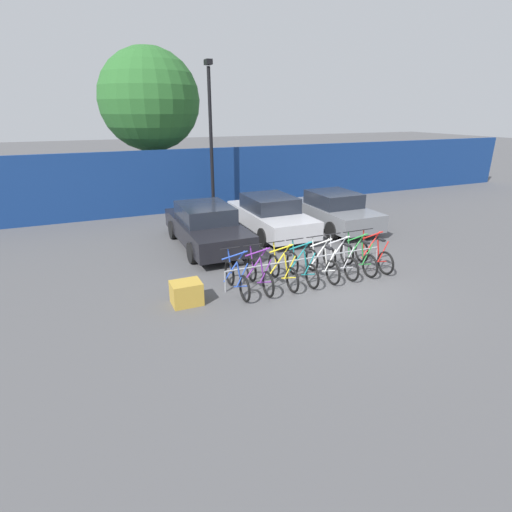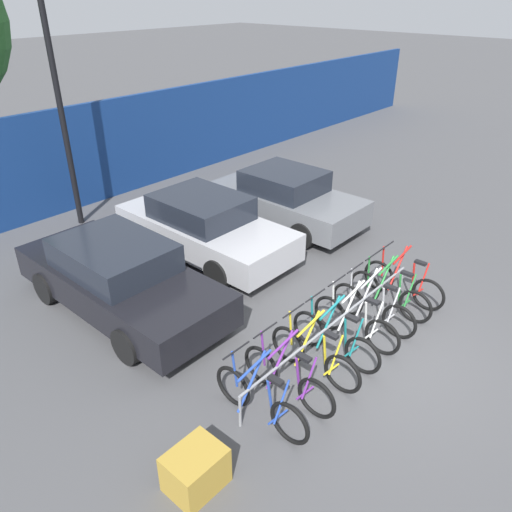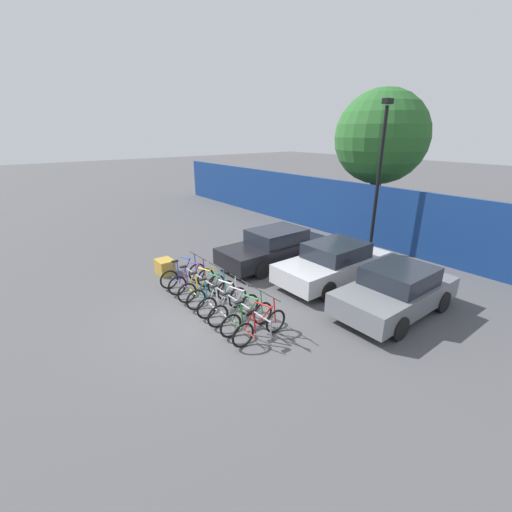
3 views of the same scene
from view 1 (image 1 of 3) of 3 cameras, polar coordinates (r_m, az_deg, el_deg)
name	(u,v)px [view 1 (image 1 of 3)]	position (r m, az deg, el deg)	size (l,w,h in m)	color
ground_plane	(332,284)	(10.72, 10.74, -3.98)	(120.00, 120.00, 0.00)	#4C4C4F
hoarding_wall	(217,179)	(18.64, -5.64, 10.94)	(36.00, 0.16, 2.73)	navy
bike_rack	(307,260)	(10.87, 7.36, -0.60)	(4.76, 0.04, 0.57)	gray
bicycle_blue	(237,279)	(9.93, -2.78, -3.25)	(0.68, 1.71, 1.05)	black
bicycle_purple	(259,275)	(10.15, 0.47, -2.70)	(0.68, 1.71, 1.05)	black
bicycle_yellow	(283,271)	(10.42, 3.84, -2.13)	(0.68, 1.71, 1.05)	black
bicycle_teal	(302,268)	(10.68, 6.58, -1.65)	(0.68, 1.71, 1.05)	black
bicycle_white	(322,264)	(10.99, 9.40, -1.16)	(0.68, 1.71, 1.05)	black
bicycle_silver	(340,261)	(11.30, 11.90, -0.72)	(0.68, 1.71, 1.05)	black
bicycle_green	(358,258)	(11.65, 14.37, -0.28)	(0.68, 1.71, 1.05)	black
bicycle_red	(373,255)	(11.97, 16.42, 0.08)	(0.68, 1.71, 1.05)	black
car_black	(206,226)	(13.37, -7.14, 4.25)	(1.91, 4.57, 1.40)	black
car_silver	(270,215)	(14.69, 2.06, 5.84)	(1.91, 4.31, 1.40)	#B7B7BC
car_grey	(334,211)	(15.68, 11.08, 6.39)	(1.91, 3.98, 1.40)	slate
lamp_post	(211,133)	(17.32, -6.48, 17.12)	(0.24, 0.44, 6.17)	black
cargo_crate	(186,293)	(9.55, -9.91, -5.23)	(0.70, 0.56, 0.55)	#B28C33
tree_behind_hoarding	(150,101)	(19.59, -14.96, 20.63)	(4.42, 4.42, 6.94)	brown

